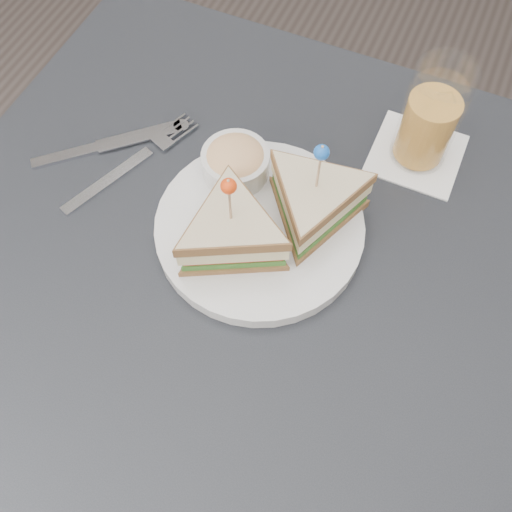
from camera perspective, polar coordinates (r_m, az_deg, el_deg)
name	(u,v)px	position (r m, az deg, el deg)	size (l,w,h in m)	color
ground_plane	(250,425)	(1.36, -0.58, -16.58)	(3.50, 3.50, 0.00)	#3F3833
table	(245,308)	(0.72, -1.06, -5.20)	(0.80, 0.80, 0.75)	black
plate_meal	(266,214)	(0.64, 1.02, 4.27)	(0.28, 0.26, 0.14)	silver
cutlery_fork	(137,159)	(0.75, -11.80, 9.45)	(0.10, 0.20, 0.01)	silver
cutlery_knife	(104,146)	(0.77, -14.92, 10.62)	(0.16, 0.15, 0.01)	silver
drink_set	(429,121)	(0.73, 16.93, 12.80)	(0.11, 0.11, 0.14)	white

